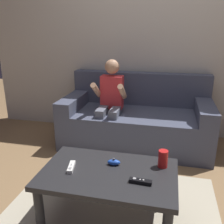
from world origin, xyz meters
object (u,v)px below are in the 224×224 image
(person_seated_on_couch, at_px, (110,100))
(coffee_table, at_px, (109,179))
(game_remote_black_far_corner, at_px, (140,181))
(couch, at_px, (136,120))
(nunchuk_blue, at_px, (114,162))
(game_remote_white_near_edge, at_px, (71,167))
(soda_can, at_px, (163,159))

(person_seated_on_couch, xyz_separation_m, coffee_table, (0.26, -1.14, -0.23))
(coffee_table, distance_m, game_remote_black_far_corner, 0.25)
(couch, bearing_deg, nunchuk_blue, -89.65)
(couch, bearing_deg, coffee_table, -90.36)
(person_seated_on_couch, distance_m, coffee_table, 1.19)
(game_remote_white_near_edge, bearing_deg, nunchuk_blue, 22.79)
(couch, distance_m, nunchuk_blue, 1.23)
(nunchuk_blue, height_order, game_remote_black_far_corner, nunchuk_blue)
(game_remote_white_near_edge, bearing_deg, soda_can, 15.52)
(person_seated_on_couch, height_order, nunchuk_blue, person_seated_on_couch)
(game_remote_black_far_corner, xyz_separation_m, soda_can, (0.12, 0.23, 0.05))
(game_remote_white_near_edge, distance_m, game_remote_black_far_corner, 0.48)
(nunchuk_blue, relative_size, game_remote_black_far_corner, 0.65)
(person_seated_on_couch, height_order, soda_can, person_seated_on_couch)
(couch, bearing_deg, person_seated_on_couch, -146.68)
(game_remote_black_far_corner, relative_size, soda_can, 1.16)
(person_seated_on_couch, distance_m, soda_can, 1.17)
(nunchuk_blue, xyz_separation_m, game_remote_black_far_corner, (0.21, -0.18, -0.01))
(soda_can, bearing_deg, nunchuk_blue, -170.82)
(couch, distance_m, soda_can, 1.23)
(nunchuk_blue, bearing_deg, person_seated_on_couch, 104.86)
(soda_can, bearing_deg, person_seated_on_couch, 121.57)
(game_remote_black_far_corner, bearing_deg, couch, 98.76)
(couch, height_order, game_remote_white_near_edge, couch)
(couch, height_order, coffee_table, couch)
(game_remote_white_near_edge, relative_size, game_remote_black_far_corner, 1.02)
(person_seated_on_couch, height_order, game_remote_white_near_edge, person_seated_on_couch)
(game_remote_black_far_corner, bearing_deg, game_remote_white_near_edge, 172.69)
(couch, height_order, game_remote_black_far_corner, couch)
(person_seated_on_couch, xyz_separation_m, game_remote_white_near_edge, (0.01, -1.16, -0.15))
(person_seated_on_couch, xyz_separation_m, game_remote_black_far_corner, (0.49, -1.22, -0.15))
(person_seated_on_couch, distance_m, game_remote_black_far_corner, 1.32)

